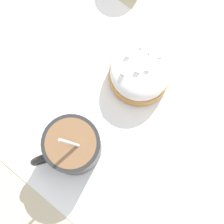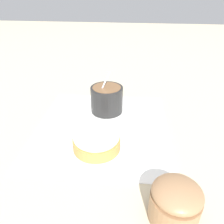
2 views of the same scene
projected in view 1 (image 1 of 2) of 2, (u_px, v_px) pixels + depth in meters
name	position (u px, v px, depth m)	size (l,w,h in m)	color
ground_plane	(107.00, 113.00, 0.56)	(3.00, 3.00, 0.00)	#C6B793
paper_napkin	(107.00, 113.00, 0.56)	(0.31, 0.30, 0.00)	white
coffee_cup	(74.00, 148.00, 0.51)	(0.10, 0.08, 0.10)	black
frosted_pastry	(137.00, 71.00, 0.54)	(0.09, 0.09, 0.05)	#C18442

